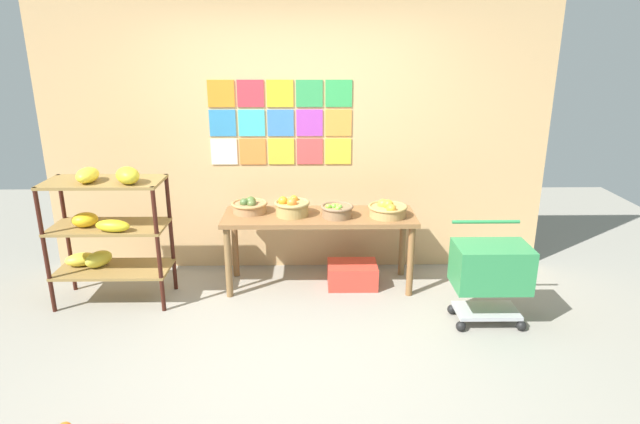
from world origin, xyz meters
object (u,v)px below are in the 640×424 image
produce_crate_under_table (352,275)px  shopping_cart (491,270)px  fruit_basket_left (292,207)px  fruit_basket_right (337,210)px  banana_shelf_unit (105,224)px  display_table (319,224)px  fruit_basket_centre (249,206)px  fruit_basket_back_right (388,209)px

produce_crate_under_table → shopping_cart: bearing=-34.1°
fruit_basket_left → fruit_basket_right: bearing=-8.4°
banana_shelf_unit → produce_crate_under_table: 2.23m
banana_shelf_unit → fruit_basket_right: size_ratio=4.23×
fruit_basket_left → produce_crate_under_table: size_ratio=0.70×
fruit_basket_left → shopping_cart: 1.77m
display_table → fruit_basket_left: 0.30m
banana_shelf_unit → produce_crate_under_table: (2.13, 0.28, -0.61)m
display_table → fruit_basket_right: 0.23m
banana_shelf_unit → display_table: bearing=9.2°
shopping_cart → banana_shelf_unit: bearing=175.7°
fruit_basket_centre → shopping_cart: bearing=-21.8°
display_table → fruit_basket_centre: 0.66m
fruit_basket_left → fruit_basket_back_right: bearing=-3.2°
banana_shelf_unit → fruit_basket_left: (1.57, 0.28, 0.05)m
banana_shelf_unit → fruit_basket_centre: banana_shelf_unit is taller
display_table → fruit_basket_left: bearing=-177.8°
display_table → fruit_basket_left: (-0.25, -0.01, 0.17)m
fruit_basket_centre → fruit_basket_right: 0.81m
shopping_cart → fruit_basket_centre: bearing=161.5°
fruit_basket_right → banana_shelf_unit: bearing=-173.5°
display_table → fruit_basket_back_right: (0.61, -0.06, 0.15)m
fruit_basket_centre → shopping_cart: fruit_basket_centre is taller
banana_shelf_unit → fruit_basket_left: 1.60m
fruit_basket_centre → fruit_basket_right: size_ratio=1.13×
fruit_basket_centre → fruit_basket_back_right: fruit_basket_back_right is taller
banana_shelf_unit → fruit_basket_back_right: bearing=5.5°
fruit_basket_centre → fruit_basket_back_right: bearing=-6.2°
fruit_basket_centre → fruit_basket_left: bearing=-12.6°
fruit_basket_right → fruit_basket_back_right: bearing=1.4°
banana_shelf_unit → fruit_basket_back_right: (2.43, 0.24, 0.04)m
fruit_basket_right → shopping_cart: size_ratio=0.36×
fruit_basket_right → produce_crate_under_table: (0.15, 0.06, -0.65)m
fruit_basket_centre → fruit_basket_right: fruit_basket_centre is taller
banana_shelf_unit → fruit_basket_centre: 1.24m
fruit_basket_centre → produce_crate_under_table: bearing=-5.3°
banana_shelf_unit → produce_crate_under_table: banana_shelf_unit is taller
fruit_basket_centre → fruit_basket_right: bearing=-10.5°
fruit_basket_centre → fruit_basket_back_right: (1.25, -0.14, 0.00)m
fruit_basket_back_right → produce_crate_under_table: (-0.30, 0.05, -0.65)m
fruit_basket_right → display_table: bearing=156.1°
display_table → banana_shelf_unit: bearing=-170.8°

